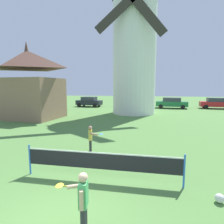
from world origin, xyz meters
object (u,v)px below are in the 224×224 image
Objects in this scene: windmill at (134,44)px; parked_car_black at (89,102)px; parked_car_red at (216,103)px; tennis_net at (101,161)px; player_near at (83,199)px; chapel at (28,86)px; parked_car_green at (172,103)px; stray_ball at (220,198)px; player_far at (91,137)px; parked_car_blue at (130,102)px.

windmill is 12.20m from parked_car_black.
tennis_net is at bearing -115.36° from parked_car_red.
parked_car_black is at bearing 107.01° from player_near.
player_near is at bearing -52.93° from chapel.
player_near is 0.18× the size of chapel.
player_near is at bearing -100.69° from parked_car_green.
player_near is 0.30× the size of parked_car_green.
stray_ball is 0.06× the size of parked_car_green.
tennis_net is 4.22× the size of player_far.
player_far is at bearing -94.39° from windmill.
parked_car_red reaches higher than player_far.
windmill reaches higher than tennis_net.
tennis_net is 1.18× the size of parked_car_green.
parked_car_green reaches higher than tennis_net.
windmill reaches higher than parked_car_red.
parked_car_green is (5.00, 23.21, 0.12)m from tennis_net.
parked_car_green is at bearing 37.55° from chapel.
parked_car_green is (6.22, -0.74, 0.00)m from parked_car_blue.
stray_ball is 0.06× the size of parked_car_black.
parked_car_red is at bearing 64.64° from tennis_net.
windmill is at bearing 90.89° from player_near.
parked_car_green is at bearing 79.31° from player_near.
chapel is at bearing -125.97° from parked_car_blue.
tennis_net is 26.42m from parked_car_red.
stray_ball is (3.35, 1.73, -0.66)m from player_near.
parked_car_green is (4.83, 25.59, 0.02)m from player_near.
player_near is 5.34m from player_far.
player_near is 17.52m from chapel.
chapel is at bearing -142.45° from parked_car_green.
tennis_net reaches higher than stray_ball.
player_near is 0.31× the size of parked_car_blue.
windmill is 18.32m from tennis_net.
chapel is (-13.81, 12.10, 3.15)m from stray_ball.
parked_car_green is 6.35m from parked_car_red.
parked_car_red is (11.15, 26.25, 0.02)m from player_near.
tennis_net is 3.90× the size of player_near.
parked_car_blue is at bearing 100.90° from stray_ball.
windmill is at bearing 85.61° from player_far.
stray_ball is 0.06× the size of parked_car_red.
parked_car_blue is at bearing 98.62° from windmill.
parked_car_red is at bearing 66.99° from player_near.
chapel is (-10.29, 11.46, 2.59)m from tennis_net.
windmill reaches higher than stray_ball.
parked_car_black is 12.25m from chapel.
stray_ball is at bearing -79.10° from parked_car_blue.
player_far is 12.82m from chapel.
parked_car_blue is (6.43, 0.80, 0.00)m from parked_car_black.
parked_car_black reaches higher than stray_ball.
parked_car_red is (11.45, 7.08, -7.21)m from windmill.
windmill reaches higher than parked_car_black.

